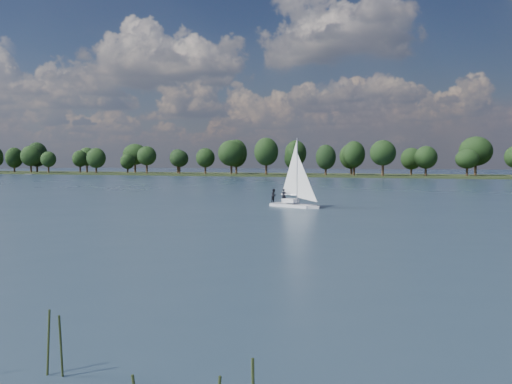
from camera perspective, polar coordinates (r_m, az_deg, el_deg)
ground at (r=120.12m, az=12.46°, el=0.15°), size 700.00×700.00×0.00m
far_shore at (r=231.32m, az=16.87°, el=1.45°), size 660.00×40.00×1.50m
sailboat at (r=74.17m, az=3.69°, el=0.50°), size 7.31×4.82×9.39m
pontoon at (r=287.54m, az=-21.68°, el=1.65°), size 4.06×2.13×0.50m
treeline at (r=227.61m, az=15.08°, el=3.48°), size 562.70×73.89×17.62m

